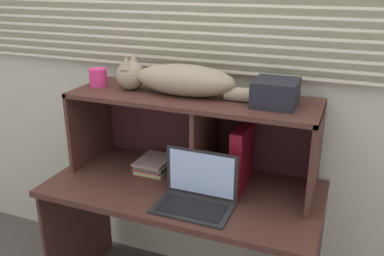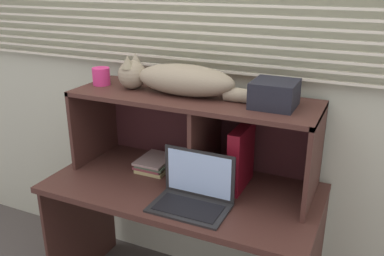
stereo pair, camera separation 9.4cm
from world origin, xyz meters
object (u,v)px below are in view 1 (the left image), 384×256
object	(u,v)px
book_stack	(155,164)
small_basket	(98,77)
laptop	(196,194)
storage_box	(276,93)
binder_upright	(242,156)
cat	(179,80)

from	to	relation	value
book_stack	small_basket	bearing A→B (deg)	-179.10
laptop	storage_box	xyz separation A→B (m)	(0.27, 0.25, 0.43)
laptop	binder_upright	size ratio (longest dim) A/B	1.12
small_basket	storage_box	distance (m)	0.92
book_stack	storage_box	xyz separation A→B (m)	(0.61, -0.00, 0.45)
laptop	storage_box	distance (m)	0.57
storage_box	binder_upright	bearing A→B (deg)	180.00
small_basket	laptop	bearing A→B (deg)	-21.30
laptop	small_basket	xyz separation A→B (m)	(-0.64, 0.25, 0.42)
small_basket	binder_upright	bearing A→B (deg)	0.00
cat	storage_box	world-z (taller)	cat
storage_box	book_stack	bearing A→B (deg)	179.54
cat	laptop	xyz separation A→B (m)	(0.19, -0.25, -0.44)
small_basket	storage_box	xyz separation A→B (m)	(0.92, 0.00, 0.01)
small_basket	storage_box	size ratio (longest dim) A/B	0.47
small_basket	book_stack	bearing A→B (deg)	0.90
cat	laptop	bearing A→B (deg)	-53.12
laptop	storage_box	bearing A→B (deg)	42.64
laptop	book_stack	bearing A→B (deg)	142.61
laptop	storage_box	world-z (taller)	storage_box
book_stack	small_basket	distance (m)	0.54
book_stack	small_basket	size ratio (longest dim) A/B	2.32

